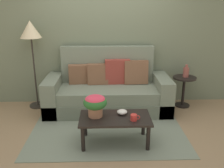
% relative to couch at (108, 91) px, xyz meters
% --- Properties ---
extents(ground_plane, '(14.00, 14.00, 0.00)m').
position_rel_couch_xyz_m(ground_plane, '(-0.02, -0.79, -0.35)').
color(ground_plane, '#997A56').
extents(wall_back, '(6.40, 0.12, 2.73)m').
position_rel_couch_xyz_m(wall_back, '(-0.02, 0.47, 1.01)').
color(wall_back, slate).
rests_on(wall_back, ground).
extents(area_rug, '(2.38, 1.85, 0.01)m').
position_rel_couch_xyz_m(area_rug, '(-0.02, -0.73, -0.35)').
color(area_rug, gray).
rests_on(area_rug, ground).
extents(couch, '(2.27, 0.89, 1.16)m').
position_rel_couch_xyz_m(couch, '(0.00, 0.00, 0.00)').
color(couch, '#626B59').
rests_on(couch, ground).
extents(coffee_table, '(1.00, 0.53, 0.41)m').
position_rel_couch_xyz_m(coffee_table, '(0.08, -1.21, -0.00)').
color(coffee_table, black).
rests_on(coffee_table, ground).
extents(side_table, '(0.44, 0.44, 0.59)m').
position_rel_couch_xyz_m(side_table, '(1.46, 0.10, 0.06)').
color(side_table, black).
rests_on(side_table, ground).
extents(floor_lamp, '(0.38, 0.38, 1.64)m').
position_rel_couch_xyz_m(floor_lamp, '(-1.38, 0.18, 1.02)').
color(floor_lamp, '#2D2823').
rests_on(floor_lamp, ground).
extents(potted_plant, '(0.33, 0.33, 0.31)m').
position_rel_couch_xyz_m(potted_plant, '(-0.20, -1.16, 0.25)').
color(potted_plant, '#A36B4C').
rests_on(potted_plant, coffee_table).
extents(coffee_mug, '(0.13, 0.09, 0.09)m').
position_rel_couch_xyz_m(coffee_mug, '(0.33, -1.31, 0.10)').
color(coffee_mug, red).
rests_on(coffee_mug, coffee_table).
extents(snack_bowl, '(0.14, 0.14, 0.07)m').
position_rel_couch_xyz_m(snack_bowl, '(0.19, -1.12, 0.09)').
color(snack_bowl, silver).
rests_on(snack_bowl, coffee_table).
extents(table_vase, '(0.11, 0.11, 0.24)m').
position_rel_couch_xyz_m(table_vase, '(1.48, 0.11, 0.34)').
color(table_vase, '#934C42').
rests_on(table_vase, side_table).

